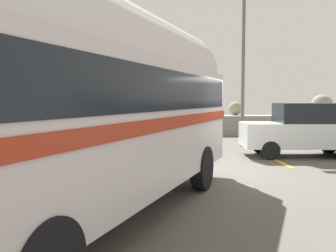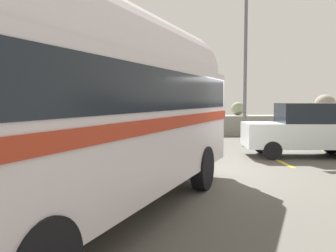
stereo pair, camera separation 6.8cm
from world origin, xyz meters
TOP-DOWN VIEW (x-y plane):
  - ground at (0.00, 0.00)m, footprint 32.00×26.00m
  - breakwater at (0.19, 11.83)m, footprint 31.36×2.16m
  - vintage_coach at (-2.33, -3.01)m, footprint 5.70×8.81m
  - parked_car_nearest at (3.98, 3.47)m, footprint 4.22×2.01m
  - lamp_post at (2.45, 6.34)m, footprint 1.07×0.58m

SIDE VIEW (x-z plane):
  - ground at x=0.00m, z-range 0.00..0.02m
  - breakwater at x=0.19m, z-range -0.52..1.92m
  - parked_car_nearest at x=3.98m, z-range 0.04..1.90m
  - vintage_coach at x=-2.33m, z-range 0.20..3.90m
  - lamp_post at x=2.45m, z-range 0.41..7.13m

